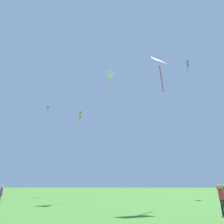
% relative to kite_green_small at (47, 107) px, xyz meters
% --- Properties ---
extents(kite_green_small, '(3.42, 4.90, 21.52)m').
position_rel_kite_green_small_xyz_m(kite_green_small, '(0.00, 0.00, 0.00)').
color(kite_green_small, green).
rests_on(kite_green_small, ground_plane).
extents(kite_red_high, '(2.17, 12.85, 17.36)m').
position_rel_kite_green_small_xyz_m(kite_red_high, '(25.11, -25.77, -5.62)').
color(kite_red_high, red).
rests_on(kite_red_high, ground_plane).
extents(kite_orange_box, '(2.56, 4.89, 16.75)m').
position_rel_kite_green_small_xyz_m(kite_orange_box, '(10.74, -7.44, -5.16)').
color(kite_orange_box, orange).
rests_on(kite_orange_box, ground_plane).
extents(kite_white_distant, '(1.91, 5.72, 20.38)m').
position_rel_kite_green_small_xyz_m(kite_white_distant, '(17.83, -18.17, -1.53)').
color(kite_white_distant, white).
rests_on(kite_white_distant, ground_plane).
extents(kite_teal_box, '(2.86, 12.19, 30.36)m').
position_rel_kite_green_small_xyz_m(kite_teal_box, '(35.81, -4.25, 8.31)').
color(kite_teal_box, teal).
rests_on(kite_teal_box, ground_plane).
extents(person_foreground_watcher, '(0.36, 0.49, 1.66)m').
position_rel_kite_green_small_xyz_m(person_foreground_watcher, '(10.35, -30.87, -19.94)').
color(person_foreground_watcher, gray).
rests_on(person_foreground_watcher, ground_plane).
extents(person_far_back, '(0.24, 0.57, 1.76)m').
position_rel_kite_green_small_xyz_m(person_far_back, '(29.21, -28.01, -19.88)').
color(person_far_back, '#2D3351').
rests_on(person_far_back, ground_plane).
extents(person_child_small, '(0.54, 0.30, 1.71)m').
position_rel_kite_green_small_xyz_m(person_child_small, '(26.42, -34.22, -19.91)').
color(person_child_small, black).
rests_on(person_child_small, ground_plane).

